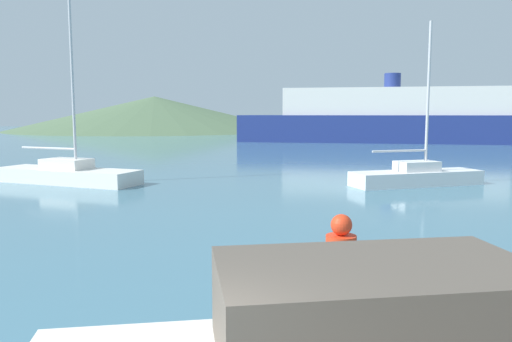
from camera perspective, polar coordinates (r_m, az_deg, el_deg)
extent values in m
cube|color=brown|center=(5.03, 13.48, -15.11)|extent=(3.23, 2.17, 0.89)
cube|color=white|center=(23.95, -20.76, -0.52)|extent=(7.10, 4.15, 0.64)
cube|color=white|center=(23.89, -20.81, 0.78)|extent=(2.39, 1.95, 0.45)
cylinder|color=#BCBCC1|center=(23.50, -20.27, 10.33)|extent=(0.12, 0.12, 8.32)
cylinder|color=#BCBCC1|center=(24.55, -22.66, 2.43)|extent=(2.94, 1.17, 0.10)
cube|color=white|center=(22.83, 17.85, -0.77)|extent=(6.05, 3.35, 0.62)
cube|color=white|center=(22.77, 17.90, 0.54)|extent=(2.02, 1.59, 0.43)
cylinder|color=#BCBCC1|center=(22.92, 19.07, 8.00)|extent=(0.12, 0.12, 6.39)
cylinder|color=#BCBCC1|center=(22.21, 16.10, 2.23)|extent=(2.53, 0.94, 0.10)
cube|color=navy|center=(56.90, 15.17, 4.70)|extent=(33.89, 12.69, 2.94)
cube|color=silver|center=(56.89, 15.26, 7.64)|extent=(23.90, 9.91, 2.92)
cylinder|color=navy|center=(56.99, 15.33, 9.91)|extent=(1.75, 1.75, 1.60)
cylinder|color=red|center=(11.74, 9.70, -8.03)|extent=(0.71, 0.71, 0.32)
sphere|color=red|center=(11.65, 9.74, -6.09)|extent=(0.50, 0.50, 0.50)
cone|color=#4C6647|center=(96.92, -11.49, 6.48)|extent=(53.19, 53.19, 6.36)
cone|color=#4C6647|center=(110.05, 12.06, 7.07)|extent=(38.30, 38.30, 8.67)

